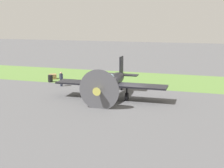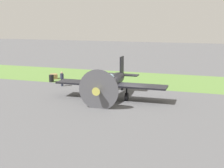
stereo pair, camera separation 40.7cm
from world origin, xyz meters
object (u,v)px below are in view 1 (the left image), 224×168
at_px(airplane_lead, 111,82).
at_px(supply_crate, 53,77).
at_px(fuel_drum, 50,78).
at_px(ground_crew_chief, 61,79).

relative_size(airplane_lead, supply_crate, 12.41).
relative_size(airplane_lead, fuel_drum, 12.41).
height_order(airplane_lead, ground_crew_chief, airplane_lead).
bearing_deg(ground_crew_chief, fuel_drum, -13.19).
relative_size(airplane_lead, ground_crew_chief, 6.46).
distance_m(fuel_drum, supply_crate, 2.13).
relative_size(ground_crew_chief, fuel_drum, 1.92).
bearing_deg(airplane_lead, supply_crate, -36.60).
xyz_separation_m(airplane_lead, ground_crew_chief, (7.51, -3.76, -0.76)).
bearing_deg(ground_crew_chief, supply_crate, -26.23).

